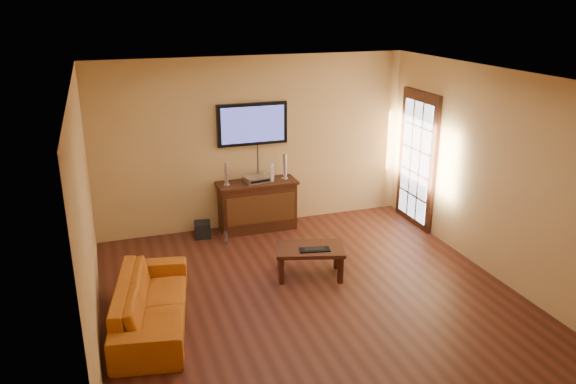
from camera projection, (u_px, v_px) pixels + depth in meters
name	position (u px, v px, depth m)	size (l,w,h in m)	color
ground_plane	(310.00, 295.00, 7.01)	(5.00, 5.00, 0.00)	#3B1910
room_walls	(294.00, 152.00, 7.01)	(5.00, 5.00, 5.00)	tan
french_door	(417.00, 161.00, 8.93)	(0.07, 1.02, 2.22)	black
media_console	(257.00, 205.00, 8.88)	(1.25, 0.48, 0.79)	black
television	(252.00, 124.00, 8.64)	(1.11, 0.08, 0.66)	black
coffee_table	(310.00, 252.00, 7.37)	(1.00, 0.76, 0.42)	black
sofa	(151.00, 295.00, 6.26)	(1.88, 0.55, 0.74)	#B55A14
speaker_left	(226.00, 175.00, 8.55)	(0.10, 0.10, 0.36)	silver
speaker_right	(285.00, 168.00, 8.85)	(0.11, 0.11, 0.39)	silver
av_receiver	(257.00, 179.00, 8.75)	(0.38, 0.27, 0.09)	silver
game_console	(272.00, 173.00, 8.80)	(0.05, 0.18, 0.25)	white
subwoofer	(203.00, 230.00, 8.66)	(0.24, 0.24, 0.24)	black
bottle	(226.00, 238.00, 8.44)	(0.07, 0.07, 0.19)	white
keyboard	(315.00, 250.00, 7.26)	(0.42, 0.23, 0.02)	black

